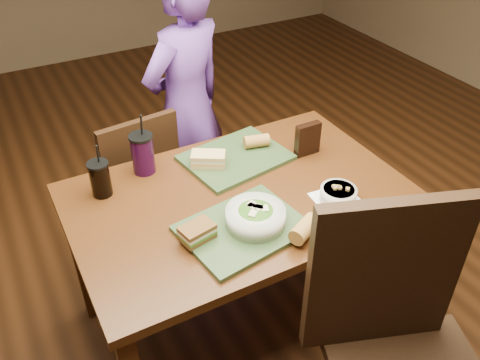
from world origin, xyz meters
name	(u,v)px	position (x,y,z in m)	size (l,w,h in m)	color
ground	(240,319)	(0.00, 0.00, 0.00)	(6.00, 6.00, 0.00)	#381C0B
dining_table	(240,212)	(0.00, 0.00, 0.66)	(1.30, 0.85, 0.75)	#45230D
chair_near	(398,345)	(0.15, -0.75, 0.61)	(0.61, 0.63, 1.11)	black
chair_far	(139,181)	(-0.22, 0.63, 0.48)	(0.41, 0.42, 0.87)	black
diner	(187,107)	(0.13, 0.82, 0.72)	(0.53, 0.35, 1.44)	#663696
tray_near	(243,229)	(-0.09, -0.19, 0.76)	(0.42, 0.32, 0.02)	#2D4222
tray_far	(236,158)	(0.10, 0.23, 0.76)	(0.42, 0.32, 0.02)	#2D4222
salad_bowl	(256,216)	(-0.04, -0.20, 0.80)	(0.21, 0.21, 0.07)	silver
soup_bowl	(338,194)	(0.31, -0.21, 0.78)	(0.18, 0.18, 0.07)	white
sandwich_near	(197,232)	(-0.26, -0.17, 0.80)	(0.13, 0.10, 0.05)	#593819
sandwich_far	(208,159)	(-0.03, 0.22, 0.80)	(0.16, 0.14, 0.06)	tan
baguette_near	(305,229)	(0.07, -0.33, 0.80)	(0.06, 0.06, 0.12)	#AD7533
baguette_far	(257,141)	(0.22, 0.25, 0.80)	(0.05, 0.05, 0.11)	#AD7533
cup_cola	(100,179)	(-0.47, 0.26, 0.82)	(0.08, 0.08, 0.22)	black
cup_berry	(143,153)	(-0.27, 0.33, 0.84)	(0.10, 0.10, 0.26)	black
chip_bag	(308,139)	(0.39, 0.12, 0.82)	(0.11, 0.03, 0.15)	black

